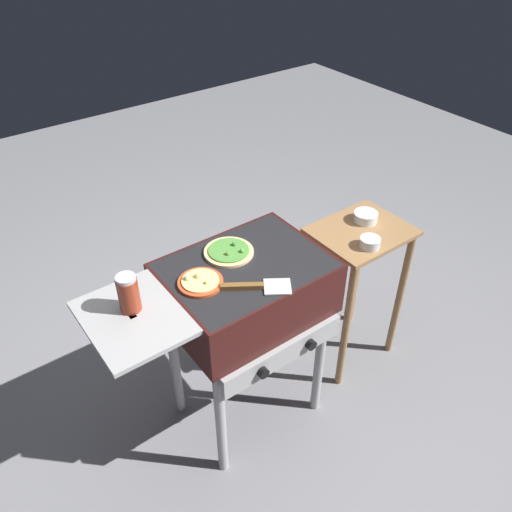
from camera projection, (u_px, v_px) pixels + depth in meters
The scene contains 9 objects.
ground_plane at pixel (248, 407), 2.53m from camera, with size 8.00×8.00×0.00m, color gray.
grill at pixel (244, 294), 2.07m from camera, with size 0.96×0.53×0.90m.
pizza_cheese at pixel (200, 282), 1.89m from camera, with size 0.17×0.17×0.03m.
pizza_veggie at pixel (229, 252), 2.04m from camera, with size 0.20×0.20×0.03m.
sauce_jar at pixel (128, 293), 1.75m from camera, with size 0.07×0.07×0.15m.
spatula at pixel (257, 287), 1.87m from camera, with size 0.25×0.19×0.02m.
prep_table at pixel (356, 269), 2.50m from camera, with size 0.44×0.36×0.80m.
topping_bowl_near at pixel (370, 243), 2.25m from camera, with size 0.09×0.09×0.04m.
topping_bowl_far at pixel (366, 217), 2.41m from camera, with size 0.11×0.11×0.04m.
Camera 1 is at (-0.90, -1.28, 2.13)m, focal length 35.89 mm.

